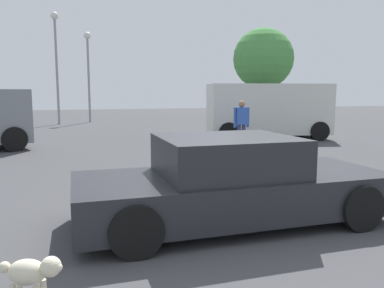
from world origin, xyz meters
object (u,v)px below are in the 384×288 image
at_px(dog, 32,272).
at_px(light_post_mid, 56,49).
at_px(sedan_foreground, 231,183).
at_px(light_post_near, 88,60).
at_px(pedestrian, 241,120).
at_px(van_white, 268,109).

relative_size(dog, light_post_mid, 0.09).
bearing_deg(sedan_foreground, light_post_near, 93.32).
relative_size(pedestrian, light_post_mid, 0.25).
height_order(sedan_foreground, pedestrian, pedestrian).
distance_m(sedan_foreground, dog, 2.96).
distance_m(light_post_near, light_post_mid, 2.22).
bearing_deg(van_white, light_post_mid, 141.46).
xyz_separation_m(sedan_foreground, light_post_mid, (-2.95, 19.38, 3.84)).
relative_size(van_white, light_post_near, 0.91).
distance_m(van_white, pedestrian, 3.20).
height_order(dog, light_post_mid, light_post_mid).
bearing_deg(van_white, sedan_foreground, -109.31).
bearing_deg(sedan_foreground, dog, -150.51).
relative_size(sedan_foreground, light_post_mid, 0.69).
xyz_separation_m(dog, van_white, (8.10, 10.64, 0.94)).
bearing_deg(dog, van_white, 76.27).
bearing_deg(light_post_mid, sedan_foreground, -81.35).
distance_m(dog, van_white, 13.40).
relative_size(light_post_near, light_post_mid, 0.86).
height_order(van_white, pedestrian, van_white).
bearing_deg(light_post_near, light_post_mid, -148.97).
bearing_deg(pedestrian, light_post_mid, 27.05).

